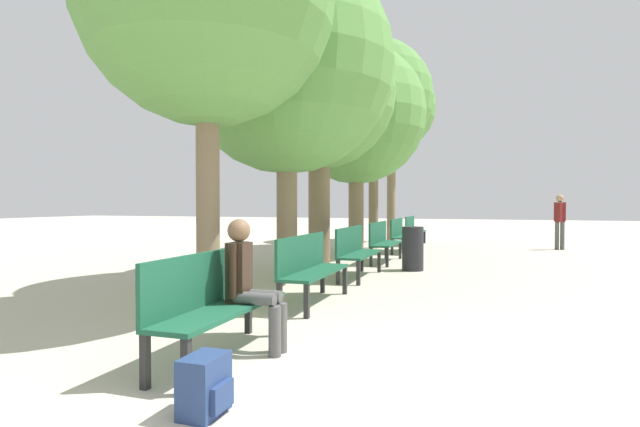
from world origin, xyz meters
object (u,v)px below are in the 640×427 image
object	(u,v)px
tree_row_1	(287,67)
person_seated	(250,281)
bench_row_1	(309,264)
bench_row_3	(382,239)
bench_row_0	(214,297)
tree_row_2	(319,94)
backpack	(205,386)
bench_row_4	(400,233)
trash_bin	(413,249)
tree_row_4	(374,99)
tree_row_3	(356,115)
pedestrian_near	(560,218)
bench_row_5	(413,229)
bench_row_2	(355,248)
tree_row_5	(391,109)

from	to	relation	value
tree_row_1	person_seated	xyz separation A→B (m)	(1.22, -3.85, -3.06)
bench_row_1	bench_row_3	world-z (taller)	same
bench_row_0	tree_row_2	xyz separation A→B (m)	(-0.99, 5.84, 3.06)
bench_row_1	backpack	world-z (taller)	bench_row_1
bench_row_0	bench_row_4	xyz separation A→B (m)	(0.00, 9.96, 0.00)
bench_row_1	tree_row_2	bearing A→B (deg)	106.46
bench_row_4	tree_row_2	bearing A→B (deg)	-103.52
person_seated	bench_row_0	bearing A→B (deg)	-131.69
tree_row_2	trash_bin	bearing A→B (deg)	13.77
tree_row_4	trash_bin	xyz separation A→B (m)	(1.85, -4.67, -4.07)
bench_row_0	backpack	world-z (taller)	bench_row_0
tree_row_3	backpack	world-z (taller)	tree_row_3
bench_row_4	pedestrian_near	bearing A→B (deg)	27.21
bench_row_4	tree_row_3	xyz separation A→B (m)	(-0.99, -1.09, 3.14)
bench_row_5	trash_bin	distance (m)	6.22
bench_row_5	bench_row_1	bearing A→B (deg)	-90.00
bench_row_4	tree_row_1	world-z (taller)	tree_row_1
tree_row_1	person_seated	size ratio (longest dim) A/B	4.57
backpack	bench_row_0	bearing A→B (deg)	118.15
bench_row_3	trash_bin	size ratio (longest dim) A/B	1.97
tree_row_4	pedestrian_near	xyz separation A→B (m)	(5.29, 1.21, -3.59)
tree_row_1	tree_row_3	bearing A→B (deg)	90.00
tree_row_1	pedestrian_near	size ratio (longest dim) A/B	3.46
bench_row_3	tree_row_3	xyz separation A→B (m)	(-0.99, 1.40, 3.14)
tree_row_2	person_seated	bearing A→B (deg)	-77.68
bench_row_0	bench_row_5	bearing A→B (deg)	90.00
bench_row_5	backpack	bearing A→B (deg)	-87.55
bench_row_2	person_seated	size ratio (longest dim) A/B	1.43
bench_row_4	trash_bin	world-z (taller)	bench_row_4
person_seated	trash_bin	distance (m)	6.08
bench_row_4	tree_row_1	xyz separation A→B (m)	(-0.99, -5.86, 3.18)
bench_row_1	bench_row_3	xyz separation A→B (m)	(0.00, 4.98, 0.00)
trash_bin	tree_row_5	bearing A→B (deg)	103.72
bench_row_2	tree_row_1	xyz separation A→B (m)	(-0.99, -0.88, 3.18)
tree_row_2	pedestrian_near	xyz separation A→B (m)	(5.29, 6.33, -2.67)
bench_row_3	tree_row_2	distance (m)	3.61
bench_row_1	tree_row_5	distance (m)	12.19
backpack	pedestrian_near	size ratio (longest dim) A/B	0.24
bench_row_2	bench_row_4	distance (m)	4.98
tree_row_3	pedestrian_near	world-z (taller)	tree_row_3
bench_row_2	bench_row_5	world-z (taller)	same
tree_row_3	tree_row_4	xyz separation A→B (m)	(0.00, 2.10, 0.84)
bench_row_0	tree_row_4	size ratio (longest dim) A/B	0.28
bench_row_1	person_seated	size ratio (longest dim) A/B	1.43
bench_row_3	tree_row_2	size ratio (longest dim) A/B	0.34
bench_row_0	bench_row_2	bearing A→B (deg)	90.00
tree_row_5	bench_row_0	bearing A→B (deg)	-85.92
tree_row_2	pedestrian_near	size ratio (longest dim) A/B	3.23
bench_row_1	tree_row_1	size ratio (longest dim) A/B	0.31
bench_row_2	bench_row_3	distance (m)	2.49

